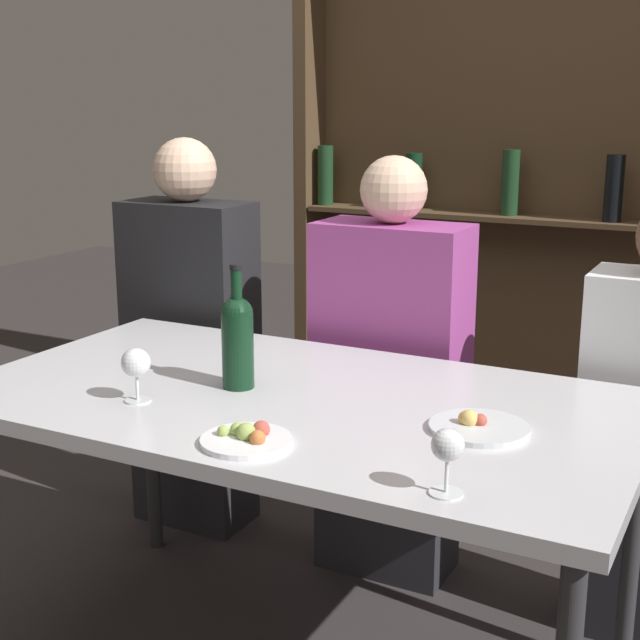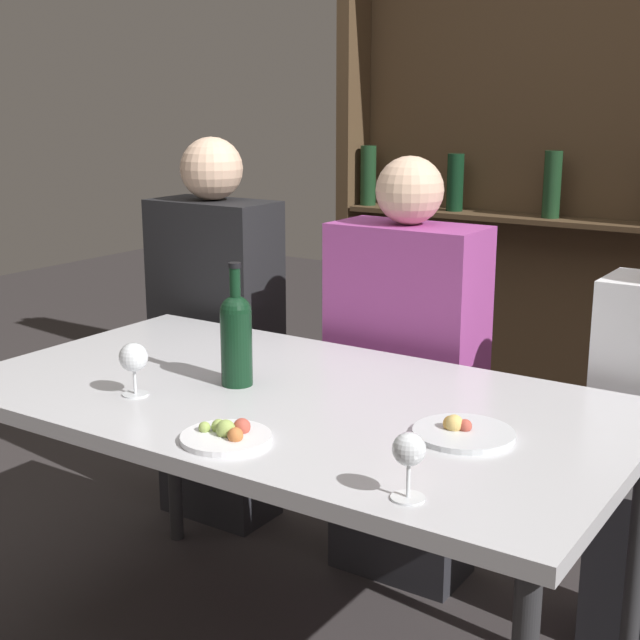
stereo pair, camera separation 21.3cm
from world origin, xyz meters
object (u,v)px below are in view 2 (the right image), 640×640
food_plate_0 (227,435)px  seated_person_center (405,387)px  wine_glass_1 (134,359)px  food_plate_1 (462,432)px  seated_person_left (217,344)px  wine_bottle (236,335)px  wine_glass_0 (409,453)px

food_plate_0 → seated_person_center: size_ratio=0.15×
wine_glass_1 → food_plate_1: (0.74, 0.18, -0.08)m
seated_person_left → food_plate_0: bearing=-49.0°
wine_bottle → seated_person_center: size_ratio=0.24×
wine_glass_0 → food_plate_1: bearing=98.2°
wine_bottle → seated_person_left: (-0.58, 0.61, -0.25)m
wine_glass_0 → food_plate_1: 0.33m
wine_bottle → wine_glass_1: 0.24m
wine_bottle → wine_glass_0: wine_bottle is taller
wine_bottle → seated_person_center: seated_person_center is taller
wine_glass_1 → seated_person_center: 0.89m
wine_glass_0 → food_plate_0: 0.44m
wine_bottle → wine_glass_1: (-0.15, -0.19, -0.04)m
wine_glass_0 → food_plate_0: wine_glass_0 is taller
wine_glass_0 → seated_person_left: (-1.22, 0.95, -0.21)m
wine_glass_1 → food_plate_0: size_ratio=0.68×
wine_bottle → food_plate_1: (0.59, -0.01, -0.11)m
wine_glass_1 → seated_person_center: bearing=70.9°
wine_bottle → wine_glass_0: size_ratio=2.47×
food_plate_0 → seated_person_left: seated_person_left is taller
wine_bottle → food_plate_1: bearing=-1.2°
wine_glass_1 → food_plate_1: bearing=13.6°
wine_bottle → food_plate_0: 0.38m
wine_glass_0 → seated_person_left: bearing=142.1°
wine_bottle → wine_glass_0: (0.64, -0.33, -0.04)m
wine_glass_0 → wine_glass_1: size_ratio=0.96×
wine_glass_0 → wine_glass_1: bearing=169.7°
wine_glass_1 → seated_person_center: seated_person_center is taller
food_plate_0 → seated_person_center: 0.93m
seated_person_center → seated_person_left: bearing=-180.0°
wine_glass_0 → food_plate_1: (-0.05, 0.32, -0.08)m
wine_bottle → seated_person_left: 0.88m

